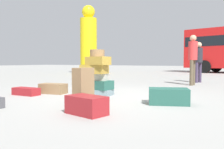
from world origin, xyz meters
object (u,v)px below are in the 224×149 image
suitcase_maroon_foreground_near (26,91)px  suitcase_brown_behind_tower (53,89)px  suitcase_tower (97,76)px  suitcase_maroon_right_side (87,105)px  suitcase_teal_left_side (168,96)px  person_bearded_onlooker (193,55)px  person_tourist_with_camera (199,59)px  suitcase_brown_white_trunk (83,87)px  yellow_dummy_statue (89,43)px

suitcase_maroon_foreground_near → suitcase_brown_behind_tower: suitcase_brown_behind_tower is taller
suitcase_tower → suitcase_maroon_right_side: bearing=-62.8°
suitcase_maroon_right_side → suitcase_teal_left_side: (0.89, 1.46, 0.01)m
person_bearded_onlooker → person_tourist_with_camera: bearing=-173.2°
suitcase_maroon_foreground_near → person_tourist_with_camera: 6.45m
suitcase_teal_left_side → suitcase_brown_white_trunk: bearing=-166.3°
suitcase_tower → suitcase_maroon_foreground_near: suitcase_tower is taller
person_tourist_with_camera → yellow_dummy_statue: bearing=-89.2°
suitcase_brown_behind_tower → suitcase_maroon_right_side: bearing=-44.4°
suitcase_brown_behind_tower → person_bearded_onlooker: 4.82m
suitcase_brown_behind_tower → person_bearded_onlooker: person_bearded_onlooker is taller
suitcase_brown_white_trunk → suitcase_teal_left_side: bearing=44.7°
yellow_dummy_statue → suitcase_brown_white_trunk: bearing=-57.1°
suitcase_maroon_foreground_near → person_bearded_onlooker: (3.16, 4.36, 0.94)m
suitcase_maroon_foreground_near → suitcase_brown_white_trunk: bearing=-13.4°
suitcase_maroon_right_side → suitcase_brown_white_trunk: 0.76m
person_tourist_with_camera → suitcase_tower: bearing=7.7°
suitcase_maroon_foreground_near → suitcase_teal_left_side: suitcase_teal_left_side is taller
suitcase_maroon_right_side → suitcase_maroon_foreground_near: (-2.47, 1.06, -0.05)m
suitcase_tower → person_tourist_with_camera: (1.66, 4.77, 0.46)m
suitcase_tower → suitcase_brown_behind_tower: bearing=-167.5°
suitcase_maroon_foreground_near → person_bearded_onlooker: person_bearded_onlooker is taller
person_bearded_onlooker → yellow_dummy_statue: (-7.42, 4.82, 0.99)m
suitcase_maroon_right_side → suitcase_brown_behind_tower: suitcase_maroon_right_side is taller
suitcase_brown_behind_tower → yellow_dummy_statue: yellow_dummy_statue is taller
suitcase_tower → person_tourist_with_camera: person_tourist_with_camera is taller
suitcase_brown_white_trunk → yellow_dummy_statue: bearing=134.5°
suitcase_maroon_right_side → suitcase_maroon_foreground_near: suitcase_maroon_right_side is taller
suitcase_tower → person_tourist_with_camera: 5.07m
suitcase_teal_left_side → yellow_dummy_statue: (-7.61, 8.79, 1.87)m
suitcase_brown_behind_tower → suitcase_brown_white_trunk: bearing=-39.0°
suitcase_brown_white_trunk → person_tourist_with_camera: person_tourist_with_camera is taller
suitcase_teal_left_side → person_bearded_onlooker: bearing=73.4°
suitcase_brown_behind_tower → yellow_dummy_statue: 10.00m
person_bearded_onlooker → yellow_dummy_statue: bearing=-115.1°
suitcase_brown_behind_tower → suitcase_teal_left_side: (2.98, -0.13, 0.03)m
person_bearded_onlooker → suitcase_brown_behind_tower: bearing=-27.9°
suitcase_brown_behind_tower → suitcase_brown_white_trunk: 1.93m
suitcase_maroon_right_side → yellow_dummy_statue: 12.40m
suitcase_brown_white_trunk → person_tourist_with_camera: size_ratio=0.45×
suitcase_tower → suitcase_brown_behind_tower: 1.22m
suitcase_brown_white_trunk → person_bearded_onlooker: bearing=88.2°
suitcase_brown_behind_tower → yellow_dummy_statue: bearing=111.0°
suitcase_teal_left_side → person_bearded_onlooker: 4.06m
person_tourist_with_camera → suitcase_teal_left_side: bearing=28.8°
suitcase_maroon_right_side → yellow_dummy_statue: (-6.72, 10.24, 1.87)m
suitcase_brown_behind_tower → person_bearded_onlooker: (2.78, 3.83, 0.90)m
suitcase_maroon_right_side → suitcase_brown_white_trunk: size_ratio=0.90×
suitcase_brown_behind_tower → yellow_dummy_statue: size_ratio=0.15×
suitcase_teal_left_side → person_tourist_with_camera: person_tourist_with_camera is taller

